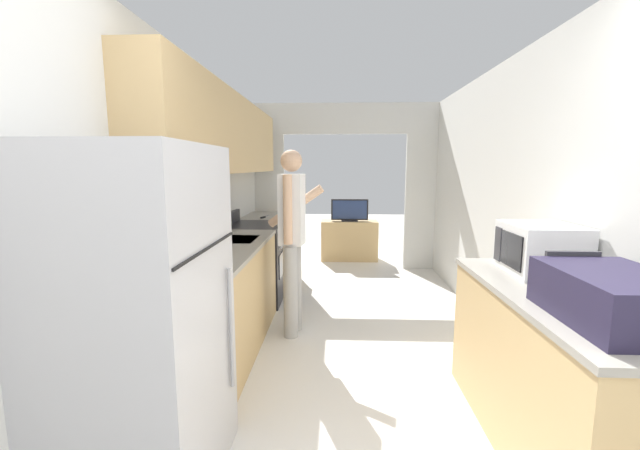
{
  "coord_description": "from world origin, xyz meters",
  "views": [
    {
      "loc": [
        -0.11,
        -1.0,
        1.56
      ],
      "look_at": [
        -0.28,
        2.8,
        1.0
      ],
      "focal_mm": 22.0,
      "sensor_mm": 36.0,
      "label": 1
    }
  ],
  "objects_px": {
    "refrigerator": "(141,323)",
    "suitcase": "(614,297)",
    "microwave": "(540,249)",
    "range_oven": "(256,262)",
    "person": "(292,237)",
    "tv_cabinet": "(349,240)",
    "knife": "(264,217)",
    "television": "(350,210)"
  },
  "relations": [
    {
      "from": "range_oven",
      "to": "tv_cabinet",
      "type": "xyz_separation_m",
      "value": [
        1.16,
        2.1,
        -0.13
      ]
    },
    {
      "from": "refrigerator",
      "to": "knife",
      "type": "distance_m",
      "value": 3.35
    },
    {
      "from": "range_oven",
      "to": "person",
      "type": "relative_size",
      "value": 0.61
    },
    {
      "from": "range_oven",
      "to": "suitcase",
      "type": "xyz_separation_m",
      "value": [
        2.14,
        -2.8,
        0.56
      ]
    },
    {
      "from": "person",
      "to": "microwave",
      "type": "height_order",
      "value": "person"
    },
    {
      "from": "person",
      "to": "television",
      "type": "distance_m",
      "value": 3.05
    },
    {
      "from": "knife",
      "to": "refrigerator",
      "type": "bearing_deg",
      "value": -74.6
    },
    {
      "from": "tv_cabinet",
      "to": "person",
      "type": "bearing_deg",
      "value": -101.62
    },
    {
      "from": "knife",
      "to": "tv_cabinet",
      "type": "bearing_deg",
      "value": 66.34
    },
    {
      "from": "refrigerator",
      "to": "tv_cabinet",
      "type": "bearing_deg",
      "value": 76.79
    },
    {
      "from": "microwave",
      "to": "television",
      "type": "relative_size",
      "value": 0.75
    },
    {
      "from": "refrigerator",
      "to": "television",
      "type": "bearing_deg",
      "value": 76.67
    },
    {
      "from": "range_oven",
      "to": "person",
      "type": "bearing_deg",
      "value": -59.78
    },
    {
      "from": "knife",
      "to": "microwave",
      "type": "bearing_deg",
      "value": -34.97
    },
    {
      "from": "knife",
      "to": "suitcase",
      "type": "bearing_deg",
      "value": -43.14
    },
    {
      "from": "range_oven",
      "to": "person",
      "type": "xyz_separation_m",
      "value": [
        0.54,
        -0.93,
        0.47
      ]
    },
    {
      "from": "person",
      "to": "knife",
      "type": "height_order",
      "value": "person"
    },
    {
      "from": "range_oven",
      "to": "suitcase",
      "type": "height_order",
      "value": "suitcase"
    },
    {
      "from": "microwave",
      "to": "range_oven",
      "type": "bearing_deg",
      "value": 137.81
    },
    {
      "from": "refrigerator",
      "to": "suitcase",
      "type": "relative_size",
      "value": 2.62
    },
    {
      "from": "television",
      "to": "knife",
      "type": "bearing_deg",
      "value": -129.21
    },
    {
      "from": "suitcase",
      "to": "television",
      "type": "bearing_deg",
      "value": 101.32
    },
    {
      "from": "tv_cabinet",
      "to": "knife",
      "type": "xyz_separation_m",
      "value": [
        -1.17,
        -1.48,
        0.58
      ]
    },
    {
      "from": "suitcase",
      "to": "knife",
      "type": "distance_m",
      "value": 4.04
    },
    {
      "from": "refrigerator",
      "to": "television",
      "type": "xyz_separation_m",
      "value": [
        1.13,
        4.79,
        0.01
      ]
    },
    {
      "from": "suitcase",
      "to": "microwave",
      "type": "relative_size",
      "value": 1.37
    },
    {
      "from": "range_oven",
      "to": "microwave",
      "type": "height_order",
      "value": "microwave"
    },
    {
      "from": "tv_cabinet",
      "to": "microwave",
      "type": "bearing_deg",
      "value": -75.6
    },
    {
      "from": "refrigerator",
      "to": "suitcase",
      "type": "bearing_deg",
      "value": -1.78
    },
    {
      "from": "refrigerator",
      "to": "knife",
      "type": "bearing_deg",
      "value": 90.66
    },
    {
      "from": "refrigerator",
      "to": "television",
      "type": "height_order",
      "value": "refrigerator"
    },
    {
      "from": "television",
      "to": "knife",
      "type": "distance_m",
      "value": 1.86
    },
    {
      "from": "microwave",
      "to": "knife",
      "type": "bearing_deg",
      "value": 130.28
    },
    {
      "from": "person",
      "to": "knife",
      "type": "distance_m",
      "value": 1.64
    },
    {
      "from": "person",
      "to": "tv_cabinet",
      "type": "xyz_separation_m",
      "value": [
        0.62,
        3.03,
        -0.59
      ]
    },
    {
      "from": "range_oven",
      "to": "refrigerator",
      "type": "bearing_deg",
      "value": -89.42
    },
    {
      "from": "range_oven",
      "to": "television",
      "type": "distance_m",
      "value": 2.39
    },
    {
      "from": "suitcase",
      "to": "tv_cabinet",
      "type": "xyz_separation_m",
      "value": [
        -0.97,
        4.9,
        -0.68
      ]
    },
    {
      "from": "tv_cabinet",
      "to": "refrigerator",
      "type": "bearing_deg",
      "value": -103.21
    },
    {
      "from": "person",
      "to": "knife",
      "type": "bearing_deg",
      "value": 27.19
    },
    {
      "from": "range_oven",
      "to": "microwave",
      "type": "bearing_deg",
      "value": -42.19
    },
    {
      "from": "microwave",
      "to": "refrigerator",
      "type": "bearing_deg",
      "value": -161.73
    }
  ]
}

